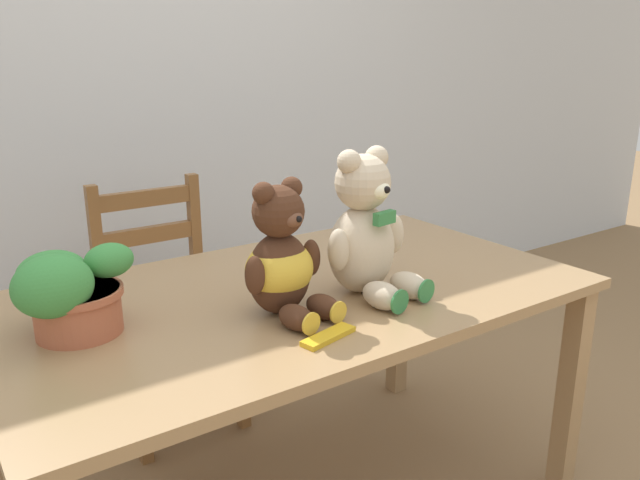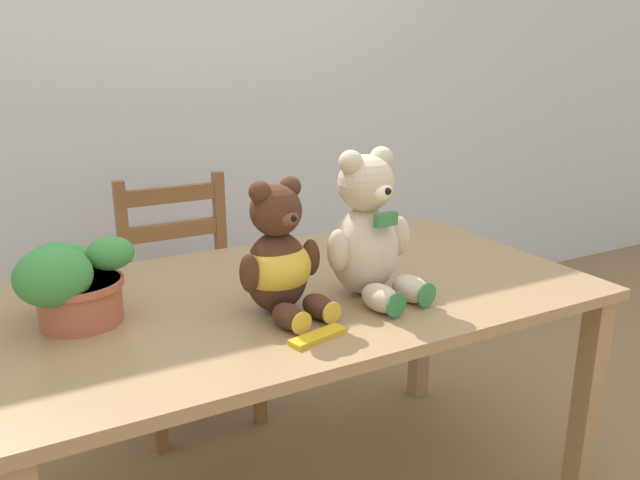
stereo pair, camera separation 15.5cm
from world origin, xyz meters
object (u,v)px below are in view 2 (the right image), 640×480
Objects in this scene: teddy_bear_right at (368,234)px; chocolate_bar at (318,336)px; wooden_chair_behind at (187,302)px; teddy_bear_left at (279,260)px; potted_plant at (70,282)px.

chocolate_bar is at bearing 27.36° from teddy_bear_right.
teddy_bear_left is at bearing 89.23° from wooden_chair_behind.
wooden_chair_behind is at bearing -83.21° from teddy_bear_right.
wooden_chair_behind is 1.08m from chocolate_bar.
teddy_bear_right is at bearing 167.35° from teddy_bear_left.
chocolate_bar is at bearing 81.13° from teddy_bear_left.
wooden_chair_behind is 0.95m from teddy_bear_left.
potted_plant is at bearing -31.11° from teddy_bear_left.
teddy_bear_right is 0.73m from potted_plant.
teddy_bear_right is at bearing 105.60° from wooden_chair_behind.
wooden_chair_behind is 1.00m from teddy_bear_right.
potted_plant is at bearing 143.12° from chocolate_bar.
wooden_chair_behind is 3.32× the size of potted_plant.
wooden_chair_behind is 2.72× the size of teddy_bear_left.
teddy_bear_left is 0.25m from teddy_bear_right.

